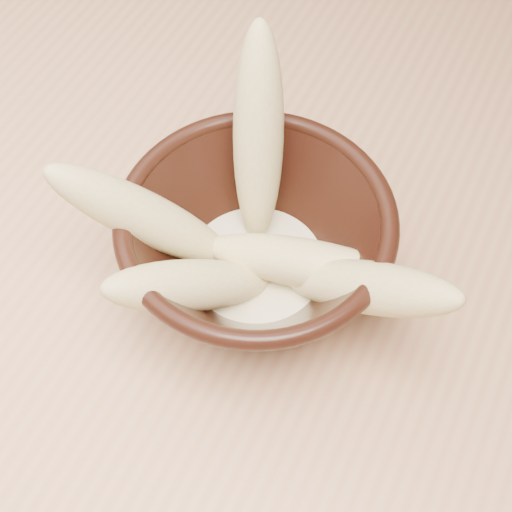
# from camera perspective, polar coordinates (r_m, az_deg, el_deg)

# --- Properties ---
(bowl) EXTENTS (0.18, 0.18, 0.10)m
(bowl) POSITION_cam_1_polar(r_m,az_deg,el_deg) (0.48, 0.00, 0.54)
(bowl) COLOR black
(bowl) RESTS_ON table
(milk_puddle) EXTENTS (0.10, 0.10, 0.01)m
(milk_puddle) POSITION_cam_1_polar(r_m,az_deg,el_deg) (0.50, 0.00, -0.97)
(milk_puddle) COLOR beige
(milk_puddle) RESTS_ON bowl
(banana_upright) EXTENTS (0.07, 0.10, 0.15)m
(banana_upright) POSITION_cam_1_polar(r_m,az_deg,el_deg) (0.47, 0.19, 9.46)
(banana_upright) COLOR tan
(banana_upright) RESTS_ON bowl
(banana_left) EXTENTS (0.13, 0.09, 0.12)m
(banana_left) POSITION_cam_1_polar(r_m,az_deg,el_deg) (0.46, -8.85, 3.07)
(banana_left) COLOR tan
(banana_left) RESTS_ON bowl
(banana_right) EXTENTS (0.14, 0.05, 0.11)m
(banana_right) POSITION_cam_1_polar(r_m,az_deg,el_deg) (0.44, 8.79, -2.49)
(banana_right) COLOR tan
(banana_right) RESTS_ON bowl
(banana_across) EXTENTS (0.15, 0.06, 0.04)m
(banana_across) POSITION_cam_1_polar(r_m,az_deg,el_deg) (0.47, 4.04, -0.62)
(banana_across) COLOR tan
(banana_across) RESTS_ON bowl
(banana_front) EXTENTS (0.10, 0.12, 0.10)m
(banana_front) POSITION_cam_1_polar(r_m,az_deg,el_deg) (0.45, -5.25, -2.35)
(banana_front) COLOR tan
(banana_front) RESTS_ON bowl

